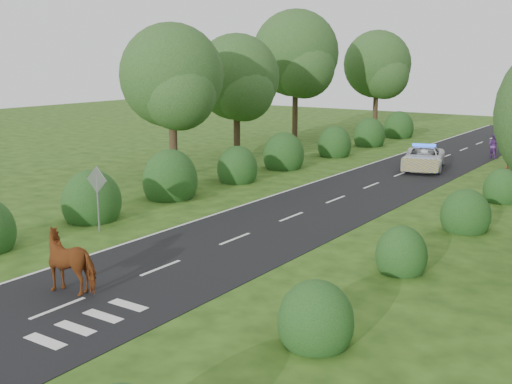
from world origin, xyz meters
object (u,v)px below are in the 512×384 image
Objects in this scene: police_van at (423,158)px; pedestrian_purple at (494,146)px; road_sign at (97,189)px; pedestrian_red at (511,154)px; cow at (73,265)px.

pedestrian_purple is (2.35, 6.65, 0.14)m from police_van.
road_sign is 25.33m from pedestrian_red.
pedestrian_red reaches higher than cow.
cow is 32.00m from pedestrian_purple.
pedestrian_purple is at bearing 73.90° from road_sign.
road_sign is 21.10m from police_van.
police_van is 7.05m from pedestrian_purple.
cow is at bearing 65.19° from pedestrian_red.
pedestrian_red reaches higher than police_van.
pedestrian_red is 4.11m from pedestrian_purple.
cow is 1.16× the size of pedestrian_red.
road_sign is 0.47× the size of police_van.
pedestrian_purple is at bearing 157.91° from cow.
police_van reaches higher than cow.
police_van is at bearing 75.02° from road_sign.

